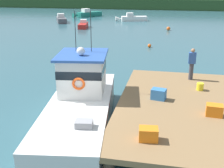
% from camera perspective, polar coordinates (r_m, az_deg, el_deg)
% --- Properties ---
extents(ground_plane, '(200.00, 200.00, 0.00)m').
position_cam_1_polar(ground_plane, '(13.38, -6.18, -7.08)').
color(ground_plane, '#2D5660').
extents(dock, '(6.00, 9.00, 1.20)m').
position_cam_1_polar(dock, '(12.41, 15.33, -4.43)').
color(dock, '#4C3D2D').
rests_on(dock, ground).
extents(main_fishing_boat, '(3.67, 9.96, 4.80)m').
position_cam_1_polar(main_fishing_boat, '(12.77, -6.08, -3.43)').
color(main_fishing_boat, silver).
rests_on(main_fishing_boat, ground).
extents(crate_single_by_cleat, '(0.63, 0.49, 0.44)m').
position_cam_1_polar(crate_single_by_cleat, '(11.51, 19.55, -4.90)').
color(crate_single_by_cleat, orange).
rests_on(crate_single_by_cleat, dock).
extents(crate_single_far, '(0.68, 0.55, 0.46)m').
position_cam_1_polar(crate_single_far, '(12.52, 9.19, -1.99)').
color(crate_single_far, '#3370B2').
rests_on(crate_single_far, dock).
extents(crate_stack_mid_dock, '(0.65, 0.51, 0.42)m').
position_cam_1_polar(crate_stack_mid_dock, '(9.33, 7.20, -9.78)').
color(crate_stack_mid_dock, orange).
rests_on(crate_stack_mid_dock, dock).
extents(bait_bucket, '(0.32, 0.32, 0.34)m').
position_cam_1_polar(bait_bucket, '(14.03, 17.00, -0.49)').
color(bait_bucket, yellow).
rests_on(bait_bucket, dock).
extents(deckhand_by_the_boat, '(0.36, 0.22, 1.63)m').
position_cam_1_polar(deckhand_by_the_boat, '(15.28, 15.49, 3.95)').
color(deckhand_by_the_boat, '#383842').
rests_on(deckhand_by_the_boat, dock).
extents(moored_boat_far_right, '(3.18, 5.07, 1.31)m').
position_cam_1_polar(moored_boat_far_right, '(48.05, -10.00, 12.48)').
color(moored_boat_far_right, '#4C4C51').
rests_on(moored_boat_far_right, ground).
extents(moored_boat_far_left, '(1.67, 4.34, 1.08)m').
position_cam_1_polar(moored_boat_far_left, '(41.64, -5.68, 11.56)').
color(moored_boat_far_left, red).
rests_on(moored_boat_far_left, ground).
extents(moored_boat_outer_mooring, '(5.25, 2.40, 1.31)m').
position_cam_1_polar(moored_boat_outer_mooring, '(48.99, 3.95, 12.85)').
color(moored_boat_outer_mooring, white).
rests_on(moored_boat_outer_mooring, ground).
extents(moored_boat_mid_harbor, '(4.71, 5.20, 1.49)m').
position_cam_1_polar(moored_boat_mid_harbor, '(55.31, -4.85, 13.63)').
color(moored_boat_mid_harbor, '#196B5B').
rests_on(moored_boat_mid_harbor, ground).
extents(mooring_buoy_spare_mooring, '(0.35, 0.35, 0.35)m').
position_cam_1_polar(mooring_buoy_spare_mooring, '(28.48, 7.41, 7.51)').
color(mooring_buoy_spare_mooring, '#EA5B19').
rests_on(mooring_buoy_spare_mooring, ground).
extents(mooring_buoy_outer, '(0.49, 0.49, 0.49)m').
position_cam_1_polar(mooring_buoy_outer, '(39.52, 11.08, 10.69)').
color(mooring_buoy_outer, '#EA5B19').
rests_on(mooring_buoy_outer, ground).
extents(far_shoreline, '(120.00, 8.00, 2.40)m').
position_cam_1_polar(far_shoreline, '(73.63, 9.01, 15.40)').
color(far_shoreline, '#284723').
rests_on(far_shoreline, ground).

